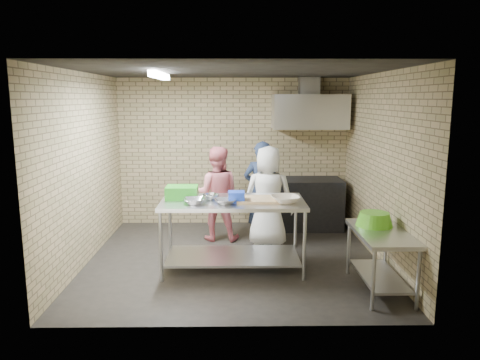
# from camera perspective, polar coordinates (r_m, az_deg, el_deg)

# --- Properties ---
(floor) EXTENTS (4.20, 4.20, 0.00)m
(floor) POSITION_cam_1_polar(r_m,az_deg,el_deg) (6.80, -0.83, -9.88)
(floor) COLOR black
(floor) RESTS_ON ground
(ceiling) EXTENTS (4.20, 4.20, 0.00)m
(ceiling) POSITION_cam_1_polar(r_m,az_deg,el_deg) (6.40, -0.90, 13.46)
(ceiling) COLOR black
(ceiling) RESTS_ON ground
(back_wall) EXTENTS (4.20, 0.06, 2.70)m
(back_wall) POSITION_cam_1_polar(r_m,az_deg,el_deg) (8.45, -0.85, 3.51)
(back_wall) COLOR tan
(back_wall) RESTS_ON ground
(front_wall) EXTENTS (4.20, 0.06, 2.70)m
(front_wall) POSITION_cam_1_polar(r_m,az_deg,el_deg) (4.50, -0.88, -2.48)
(front_wall) COLOR tan
(front_wall) RESTS_ON ground
(left_wall) EXTENTS (0.06, 4.00, 2.70)m
(left_wall) POSITION_cam_1_polar(r_m,az_deg,el_deg) (6.80, -18.86, 1.31)
(left_wall) COLOR tan
(left_wall) RESTS_ON ground
(right_wall) EXTENTS (0.06, 4.00, 2.70)m
(right_wall) POSITION_cam_1_polar(r_m,az_deg,el_deg) (6.79, 17.15, 1.40)
(right_wall) COLOR tan
(right_wall) RESTS_ON ground
(prep_table) EXTENTS (1.94, 0.97, 0.97)m
(prep_table) POSITION_cam_1_polar(r_m,az_deg,el_deg) (6.31, -0.90, -6.86)
(prep_table) COLOR silver
(prep_table) RESTS_ON floor
(side_counter) EXTENTS (0.60, 1.20, 0.75)m
(side_counter) POSITION_cam_1_polar(r_m,az_deg,el_deg) (5.92, 17.12, -9.62)
(side_counter) COLOR silver
(side_counter) RESTS_ON floor
(stove) EXTENTS (1.20, 0.70, 0.90)m
(stove) POSITION_cam_1_polar(r_m,az_deg,el_deg) (8.36, 8.46, -2.93)
(stove) COLOR black
(stove) RESTS_ON floor
(range_hood) EXTENTS (1.30, 0.60, 0.60)m
(range_hood) POSITION_cam_1_polar(r_m,az_deg,el_deg) (8.20, 8.71, 8.45)
(range_hood) COLOR silver
(range_hood) RESTS_ON back_wall
(hood_duct) EXTENTS (0.35, 0.30, 0.30)m
(hood_duct) POSITION_cam_1_polar(r_m,az_deg,el_deg) (8.35, 8.63, 11.57)
(hood_duct) COLOR #A5A8AD
(hood_duct) RESTS_ON back_wall
(wall_shelf) EXTENTS (0.80, 0.20, 0.04)m
(wall_shelf) POSITION_cam_1_polar(r_m,az_deg,el_deg) (8.45, 10.49, 7.22)
(wall_shelf) COLOR #3F2B19
(wall_shelf) RESTS_ON back_wall
(fluorescent_fixture) EXTENTS (0.10, 1.25, 0.08)m
(fluorescent_fixture) POSITION_cam_1_polar(r_m,az_deg,el_deg) (6.47, -10.01, 12.75)
(fluorescent_fixture) COLOR white
(fluorescent_fixture) RESTS_ON ceiling
(green_crate) EXTENTS (0.43, 0.32, 0.17)m
(green_crate) POSITION_cam_1_polar(r_m,az_deg,el_deg) (6.32, -7.27, -1.55)
(green_crate) COLOR #20951B
(green_crate) RESTS_ON prep_table
(blue_tub) EXTENTS (0.22, 0.22, 0.14)m
(blue_tub) POSITION_cam_1_polar(r_m,az_deg,el_deg) (6.07, -0.45, -2.12)
(blue_tub) COLOR blue
(blue_tub) RESTS_ON prep_table
(cutting_board) EXTENTS (0.59, 0.45, 0.03)m
(cutting_board) POSITION_cam_1_polar(r_m,az_deg,el_deg) (6.17, 2.34, -2.44)
(cutting_board) COLOR tan
(cutting_board) RESTS_ON prep_table
(mixing_bowl_a) EXTENTS (0.35, 0.35, 0.07)m
(mixing_bowl_a) POSITION_cam_1_polar(r_m,az_deg,el_deg) (6.00, -5.70, -2.63)
(mixing_bowl_a) COLOR silver
(mixing_bowl_a) RESTS_ON prep_table
(mixing_bowl_b) EXTENTS (0.27, 0.27, 0.07)m
(mixing_bowl_b) POSITION_cam_1_polar(r_m,az_deg,el_deg) (6.23, -3.68, -2.13)
(mixing_bowl_b) COLOR #B5B9BC
(mixing_bowl_b) RESTS_ON prep_table
(mixing_bowl_c) EXTENTS (0.33, 0.33, 0.07)m
(mixing_bowl_c) POSITION_cam_1_polar(r_m,az_deg,el_deg) (5.96, -1.88, -2.70)
(mixing_bowl_c) COLOR #B6B8BD
(mixing_bowl_c) RESTS_ON prep_table
(ceramic_bowl) EXTENTS (0.44, 0.44, 0.09)m
(ceramic_bowl) POSITION_cam_1_polar(r_m,az_deg,el_deg) (6.07, 5.71, -2.41)
(ceramic_bowl) COLOR beige
(ceramic_bowl) RESTS_ON prep_table
(green_basin) EXTENTS (0.46, 0.46, 0.17)m
(green_basin) POSITION_cam_1_polar(r_m,az_deg,el_deg) (6.01, 16.45, -4.70)
(green_basin) COLOR #59C626
(green_basin) RESTS_ON side_counter
(bottle_red) EXTENTS (0.07, 0.07, 0.18)m
(bottle_red) POSITION_cam_1_polar(r_m,az_deg,el_deg) (8.40, 8.83, 8.00)
(bottle_red) COLOR #B22619
(bottle_red) RESTS_ON wall_shelf
(bottle_green) EXTENTS (0.06, 0.06, 0.15)m
(bottle_green) POSITION_cam_1_polar(r_m,az_deg,el_deg) (8.47, 11.52, 7.84)
(bottle_green) COLOR green
(bottle_green) RESTS_ON wall_shelf
(man_navy) EXTENTS (0.68, 0.52, 1.66)m
(man_navy) POSITION_cam_1_polar(r_m,az_deg,el_deg) (7.45, 2.76, -1.48)
(man_navy) COLOR black
(man_navy) RESTS_ON floor
(woman_pink) EXTENTS (0.80, 0.65, 1.56)m
(woman_pink) POSITION_cam_1_polar(r_m,az_deg,el_deg) (7.54, -2.95, -1.71)
(woman_pink) COLOR pink
(woman_pink) RESTS_ON floor
(woman_white) EXTENTS (0.88, 0.67, 1.61)m
(woman_white) POSITION_cam_1_polar(r_m,az_deg,el_deg) (7.21, 3.56, -2.07)
(woman_white) COLOR white
(woman_white) RESTS_ON floor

